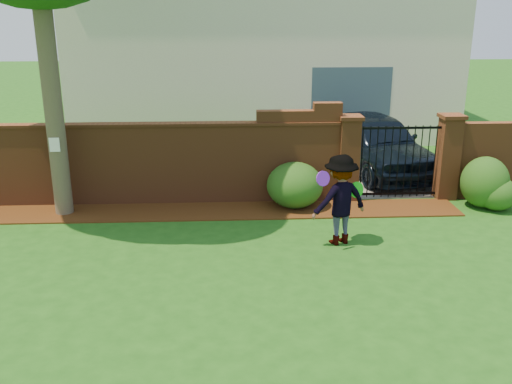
{
  "coord_description": "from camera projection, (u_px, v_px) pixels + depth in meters",
  "views": [
    {
      "loc": [
        -0.22,
        -7.77,
        4.02
      ],
      "look_at": [
        0.26,
        1.4,
        1.05
      ],
      "focal_mm": 39.69,
      "sensor_mm": 36.0,
      "label": 1
    }
  ],
  "objects": [
    {
      "name": "shrub_right",
      "position": [
        497.0,
        193.0,
        11.8
      ],
      "size": [
        0.81,
        0.81,
        0.72
      ],
      "primitive_type": "ellipsoid",
      "color": "#174916",
      "rests_on": "ground"
    },
    {
      "name": "frisbee_purple",
      "position": [
        323.0,
        179.0,
        9.47
      ],
      "size": [
        0.27,
        0.18,
        0.26
      ],
      "primitive_type": "cylinder",
      "rotation": [
        1.36,
        0.0,
        0.44
      ],
      "color": "purple",
      "rests_on": "man"
    },
    {
      "name": "man",
      "position": [
        341.0,
        200.0,
        9.96
      ],
      "size": [
        1.2,
        0.95,
        1.63
      ],
      "primitive_type": "imported",
      "rotation": [
        0.0,
        0.0,
        3.51
      ],
      "color": "gray",
      "rests_on": "ground"
    },
    {
      "name": "car",
      "position": [
        380.0,
        145.0,
        14.26
      ],
      "size": [
        2.68,
        4.74,
        1.52
      ],
      "primitive_type": "imported",
      "rotation": [
        0.0,
        0.0,
        0.21
      ],
      "color": "black",
      "rests_on": "ground"
    },
    {
      "name": "paper_notice",
      "position": [
        54.0,
        145.0,
        11.04
      ],
      "size": [
        0.2,
        0.01,
        0.28
      ],
      "primitive_type": "cube",
      "color": "white",
      "rests_on": "tree"
    },
    {
      "name": "ground",
      "position": [
        244.0,
        286.0,
        8.63
      ],
      "size": [
        80.0,
        80.0,
        0.01
      ],
      "primitive_type": "cube",
      "color": "#1D5114",
      "rests_on": "ground"
    },
    {
      "name": "frisbee_green",
      "position": [
        356.0,
        190.0,
        10.0
      ],
      "size": [
        0.29,
        0.18,
        0.29
      ],
      "primitive_type": "cylinder",
      "rotation": [
        1.43,
        0.0,
        0.42
      ],
      "color": "#18B419",
      "rests_on": "man"
    },
    {
      "name": "brick_wall",
      "position": [
        144.0,
        162.0,
        12.05
      ],
      "size": [
        8.7,
        0.31,
        2.16
      ],
      "color": "brown",
      "rests_on": "ground"
    },
    {
      "name": "shrub_middle",
      "position": [
        485.0,
        182.0,
        11.92
      ],
      "size": [
        0.99,
        0.99,
        1.09
      ],
      "primitive_type": "ellipsoid",
      "color": "#174916",
      "rests_on": "ground"
    },
    {
      "name": "house",
      "position": [
        262.0,
        36.0,
        19.1
      ],
      "size": [
        12.4,
        6.4,
        6.3
      ],
      "color": "beige",
      "rests_on": "ground"
    },
    {
      "name": "driveway",
      "position": [
        356.0,
        155.0,
        16.4
      ],
      "size": [
        3.2,
        8.0,
        0.01
      ],
      "primitive_type": "cube",
      "color": "slate",
      "rests_on": "ground"
    },
    {
      "name": "iron_gate",
      "position": [
        398.0,
        162.0,
        12.34
      ],
      "size": [
        1.78,
        0.03,
        1.6
      ],
      "color": "black",
      "rests_on": "ground"
    },
    {
      "name": "pillar_left",
      "position": [
        348.0,
        158.0,
        12.25
      ],
      "size": [
        0.5,
        0.5,
        1.88
      ],
      "color": "brown",
      "rests_on": "ground"
    },
    {
      "name": "pillar_right",
      "position": [
        448.0,
        156.0,
        12.36
      ],
      "size": [
        0.5,
        0.5,
        1.88
      ],
      "color": "brown",
      "rests_on": "ground"
    },
    {
      "name": "mulch_bed",
      "position": [
        193.0,
        212.0,
        11.75
      ],
      "size": [
        11.1,
        1.08,
        0.03
      ],
      "primitive_type": "cube",
      "color": "#3B1E0A",
      "rests_on": "ground"
    },
    {
      "name": "shrub_left",
      "position": [
        295.0,
        185.0,
        11.93
      ],
      "size": [
        1.19,
        1.19,
        0.97
      ],
      "primitive_type": "ellipsoid",
      "color": "#174916",
      "rests_on": "ground"
    }
  ]
}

